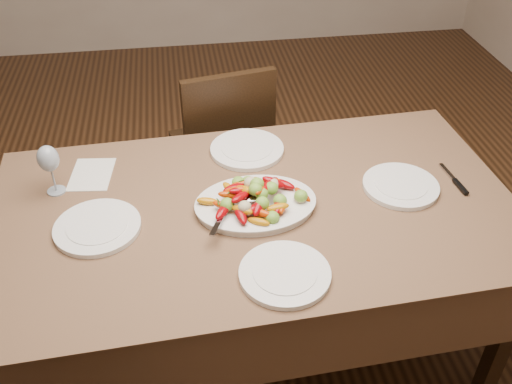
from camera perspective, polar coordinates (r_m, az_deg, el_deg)
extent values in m
plane|color=#3C2412|center=(2.69, -2.43, -11.04)|extent=(6.00, 6.00, 0.00)
cube|color=brown|center=(2.26, 0.00, -8.92)|extent=(1.88, 1.12, 0.76)
ellipsoid|color=white|center=(1.98, -0.04, -1.35)|extent=(0.42, 0.32, 0.02)
cylinder|color=white|center=(1.97, -15.57, -3.43)|extent=(0.29, 0.29, 0.02)
cylinder|color=white|center=(2.14, 14.26, 0.58)|extent=(0.28, 0.28, 0.02)
cylinder|color=white|center=(2.27, -0.91, 4.26)|extent=(0.29, 0.29, 0.02)
cylinder|color=white|center=(1.74, 2.89, -8.20)|extent=(0.28, 0.28, 0.02)
cube|color=silver|center=(2.24, -16.11, 1.71)|extent=(0.17, 0.23, 0.00)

